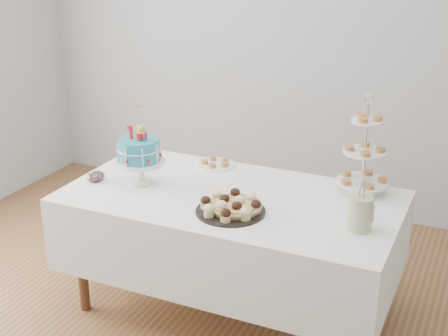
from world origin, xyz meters
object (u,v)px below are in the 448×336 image
at_px(table, 231,230).
at_px(pie, 235,207).
at_px(plate_stack, 363,188).
at_px(tiered_stand, 365,153).
at_px(jam_bowl_b, 97,176).
at_px(birthday_cake, 140,163).
at_px(pastry_plate, 216,163).
at_px(utensil_pitcher, 361,212).
at_px(cupcake_tray, 231,205).
at_px(jam_bowl_a, 94,177).

distance_m(table, pie, 0.33).
bearing_deg(table, plate_stack, 26.42).
bearing_deg(tiered_stand, jam_bowl_b, -162.42).
distance_m(table, birthday_cake, 0.68).
bearing_deg(jam_bowl_b, pastry_plate, 43.16).
height_order(table, pie, pie).
distance_m(jam_bowl_b, utensil_pitcher, 1.61).
relative_size(pie, jam_bowl_b, 3.24).
bearing_deg(birthday_cake, cupcake_tray, -9.01).
height_order(tiered_stand, utensil_pitcher, tiered_stand).
bearing_deg(jam_bowl_b, jam_bowl_a, -90.00).
height_order(table, cupcake_tray, cupcake_tray).
relative_size(table, utensil_pitcher, 7.01).
relative_size(birthday_cake, pastry_plate, 1.91).
bearing_deg(cupcake_tray, jam_bowl_a, 176.22).
height_order(tiered_stand, plate_stack, tiered_stand).
bearing_deg(jam_bowl_b, tiered_stand, 17.58).
bearing_deg(jam_bowl_b, plate_stack, 16.92).
distance_m(pie, pastry_plate, 0.70).
height_order(pastry_plate, jam_bowl_b, jam_bowl_b).
height_order(pie, plate_stack, plate_stack).
relative_size(table, cupcake_tray, 5.02).
relative_size(cupcake_tray, tiered_stand, 0.65).
relative_size(pie, tiered_stand, 0.51).
bearing_deg(jam_bowl_a, tiered_stand, 18.58).
bearing_deg(utensil_pitcher, pie, -169.70).
bearing_deg(pie, utensil_pitcher, 5.20).
xyz_separation_m(pie, utensil_pitcher, (0.67, 0.06, 0.07)).
distance_m(pastry_plate, jam_bowl_a, 0.78).
relative_size(tiered_stand, pastry_plate, 2.36).
relative_size(table, plate_stack, 11.73).
bearing_deg(jam_bowl_a, pie, -2.22).
bearing_deg(jam_bowl_b, pie, -3.98).
height_order(pie, utensil_pitcher, utensil_pitcher).
bearing_deg(jam_bowl_b, birthday_cake, 13.91).
bearing_deg(plate_stack, birthday_cake, -162.45).
bearing_deg(table, cupcake_tray, -66.79).
relative_size(birthday_cake, pie, 1.58).
distance_m(tiered_stand, jam_bowl_b, 1.60).
xyz_separation_m(pastry_plate, jam_bowl_a, (-0.56, -0.55, 0.01)).
relative_size(tiered_stand, utensil_pitcher, 2.14).
bearing_deg(plate_stack, pastry_plate, 176.63).
relative_size(plate_stack, jam_bowl_a, 1.74).
relative_size(pie, pastry_plate, 1.21).
xyz_separation_m(birthday_cake, tiered_stand, (1.24, 0.41, 0.12)).
distance_m(table, utensil_pitcher, 0.85).
height_order(table, plate_stack, plate_stack).
height_order(table, tiered_stand, tiered_stand).
bearing_deg(pastry_plate, plate_stack, -3.37).
distance_m(tiered_stand, utensil_pitcher, 0.52).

